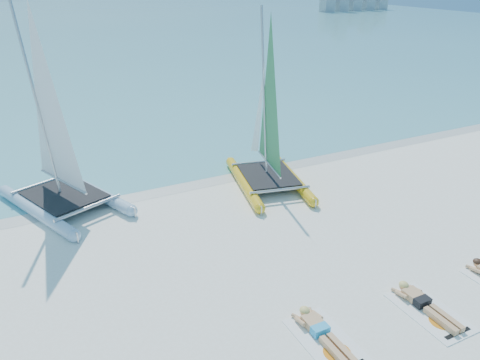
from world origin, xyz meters
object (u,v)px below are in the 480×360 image
object	(u,v)px
towel_c	(429,312)
catamaran_yellow	(266,129)
sunbather_b	(321,331)
catamaran_blue	(55,147)
sunbather_c	(424,303)
towel_b	(326,341)

from	to	relation	value
towel_c	catamaran_yellow	bearing A→B (deg)	88.21
catamaran_yellow	sunbather_b	bearing A→B (deg)	-98.52
catamaran_blue	sunbather_c	world-z (taller)	catamaran_blue
catamaran_blue	towel_c	bearing A→B (deg)	-76.21
catamaran_blue	sunbather_c	distance (m)	11.13
catamaran_yellow	sunbather_b	xyz separation A→B (m)	(-2.82, -7.40, -1.79)
catamaran_blue	sunbather_b	xyz separation A→B (m)	(3.91, -8.57, -1.85)
catamaran_blue	towel_b	distance (m)	9.79
catamaran_yellow	towel_c	distance (m)	8.12
sunbather_b	catamaran_yellow	bearing A→B (deg)	69.12
sunbather_b	towel_c	distance (m)	2.62
sunbather_c	towel_c	bearing A→B (deg)	-90.00
catamaran_blue	sunbather_c	size ratio (longest dim) A/B	3.83
sunbather_b	sunbather_c	world-z (taller)	same
sunbather_b	towel_b	bearing A→B (deg)	-90.00
towel_c	sunbather_c	distance (m)	0.22
catamaran_yellow	catamaran_blue	bearing A→B (deg)	-177.44
towel_b	catamaran_blue	bearing A→B (deg)	114.05
sunbather_b	sunbather_c	bearing A→B (deg)	-6.43
towel_b	towel_c	xyz separation A→B (m)	(2.58, -0.29, 0.00)
sunbather_b	sunbather_c	size ratio (longest dim) A/B	1.00
towel_b	sunbather_c	distance (m)	2.58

